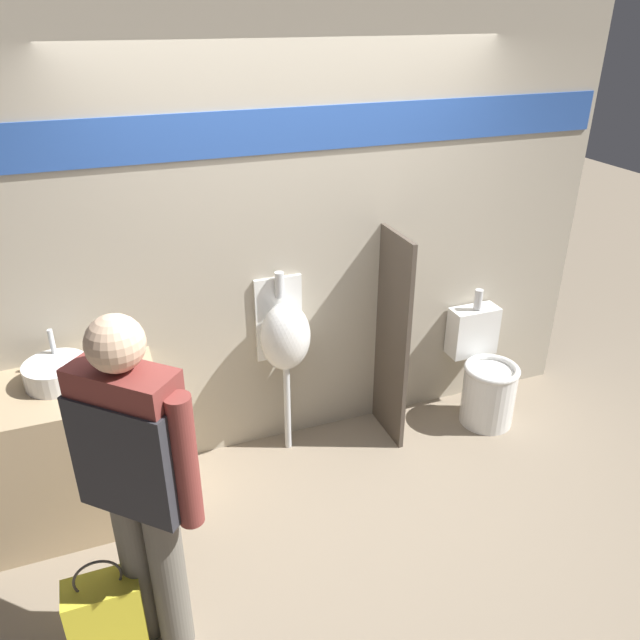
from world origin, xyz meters
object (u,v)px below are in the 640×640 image
object	(u,v)px
sink_basin	(56,373)
toilet	(485,378)
cell_phone	(115,389)
urinal_near_counter	(285,337)
person_in_vest	(137,472)
shopping_bag	(107,617)

from	to	relation	value
sink_basin	toilet	world-z (taller)	sink_basin
cell_phone	toilet	xyz separation A→B (m)	(2.42, 0.12, -0.54)
sink_basin	cell_phone	size ratio (longest dim) A/B	2.36
sink_basin	urinal_near_counter	bearing A→B (deg)	4.94
cell_phone	person_in_vest	bearing A→B (deg)	-87.61
sink_basin	toilet	size ratio (longest dim) A/B	0.36
cell_phone	shopping_bag	bearing A→B (deg)	-103.09
person_in_vest	cell_phone	bearing A→B (deg)	-44.55
sink_basin	shopping_bag	bearing A→B (deg)	-85.37
sink_basin	urinal_near_counter	world-z (taller)	urinal_near_counter
sink_basin	toilet	distance (m)	2.76
shopping_bag	cell_phone	bearing A→B (deg)	76.91
cell_phone	toilet	distance (m)	2.48
sink_basin	toilet	bearing A→B (deg)	-1.23
person_in_vest	toilet	bearing A→B (deg)	-114.87
toilet	person_in_vest	size ratio (longest dim) A/B	0.55
cell_phone	urinal_near_counter	distance (m)	1.06
shopping_bag	sink_basin	bearing A→B (deg)	94.63
urinal_near_counter	person_in_vest	bearing A→B (deg)	-130.88
sink_basin	person_in_vest	bearing A→B (deg)	-73.01
urinal_near_counter	cell_phone	bearing A→B (deg)	-163.95
toilet	shopping_bag	size ratio (longest dim) A/B	1.64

